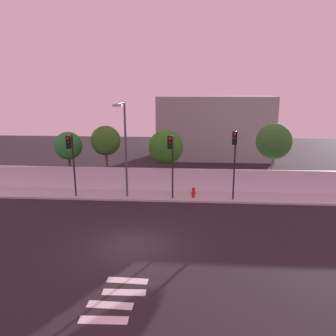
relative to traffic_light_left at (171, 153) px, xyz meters
name	(u,v)px	position (x,y,z in m)	size (l,w,h in m)	color
ground_plane	(133,246)	(-1.64, -6.90, -3.70)	(80.00, 80.00, 0.00)	black
sidewalk	(151,196)	(-1.64, 1.30, -3.62)	(36.00, 2.40, 0.15)	#B6B6B6
perimeter_wall	(153,179)	(-1.64, 2.59, -2.65)	(36.00, 0.18, 1.80)	silver
crosswalk_marking	(117,298)	(-1.50, -11.42, -3.69)	(2.23, 3.05, 0.01)	silver
traffic_light_left	(171,153)	(0.00, 0.00, 0.00)	(0.36, 1.48, 4.87)	black
traffic_light_center	(235,151)	(4.43, 0.11, 0.20)	(0.45, 1.30, 5.17)	black
traffic_light_right	(71,153)	(-7.32, 0.18, -0.10)	(0.35, 1.14, 4.74)	black
street_lamp_curbside	(125,142)	(-3.42, 0.52, 0.68)	(0.60, 2.40, 7.08)	#4C4C51
fire_hydrant	(193,192)	(1.62, 0.90, -3.13)	(0.44, 0.26, 0.78)	red
roadside_tree_leftmost	(68,146)	(-8.94, 3.95, -0.27)	(2.34, 2.34, 4.63)	brown
roadside_tree_midleft	(106,141)	(-5.70, 3.95, 0.21)	(2.47, 2.47, 5.16)	brown
roadside_tree_midright	(166,147)	(-0.68, 3.95, -0.25)	(2.85, 2.85, 4.87)	brown
roadside_tree_rightmost	(274,141)	(8.05, 3.95, 0.32)	(2.89, 2.89, 5.47)	brown
low_building_distant	(214,127)	(4.10, 16.59, -0.07)	(13.28, 6.00, 7.26)	gray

